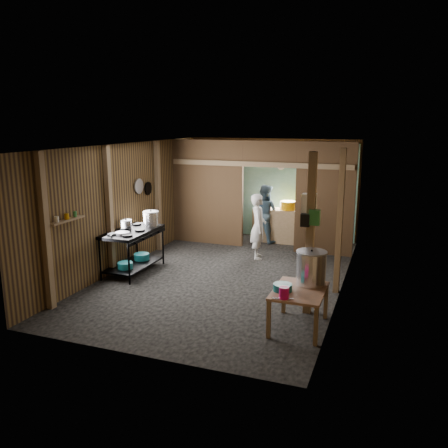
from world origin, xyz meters
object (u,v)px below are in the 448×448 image
at_px(yellow_tub, 288,205).
at_px(gas_range, 133,251).
at_px(prep_table, 299,309).
at_px(stock_pot, 311,268).
at_px(cook, 258,226).
at_px(pink_bucket, 284,293).
at_px(stove_pot_large, 151,219).

bearing_deg(yellow_tub, gas_range, -125.39).
bearing_deg(gas_range, prep_table, -21.21).
bearing_deg(stock_pot, gas_range, 163.39).
bearing_deg(cook, pink_bucket, -175.83).
relative_size(stock_pot, pink_bucket, 3.21).
xyz_separation_m(gas_range, pink_bucket, (3.57, -1.86, 0.25)).
bearing_deg(stock_pot, prep_table, -110.35).
height_order(stove_pot_large, cook, cook).
distance_m(stove_pot_large, stock_pot, 4.00).
xyz_separation_m(prep_table, yellow_tub, (-1.27, 4.87, 0.66)).
bearing_deg(prep_table, yellow_tub, 104.60).
xyz_separation_m(gas_range, cook, (2.13, 1.83, 0.29)).
xyz_separation_m(stove_pot_large, yellow_tub, (2.27, 2.95, -0.07)).
height_order(pink_bucket, yellow_tub, yellow_tub).
bearing_deg(cook, stove_pot_large, 107.35).
height_order(gas_range, prep_table, gas_range).
height_order(stock_pot, pink_bucket, stock_pot).
bearing_deg(prep_table, stove_pot_large, 151.52).
bearing_deg(pink_bucket, yellow_tub, 102.07).
relative_size(stock_pot, yellow_tub, 1.38).
bearing_deg(stove_pot_large, cook, 34.58).
xyz_separation_m(yellow_tub, cook, (-0.31, -1.60, -0.22)).
xyz_separation_m(stove_pot_large, cook, (1.96, 1.35, -0.30)).
bearing_deg(cook, prep_table, -171.39).
distance_m(pink_bucket, yellow_tub, 5.42).
bearing_deg(stove_pot_large, pink_bucket, -34.51).
bearing_deg(pink_bucket, stove_pot_large, 145.49).
bearing_deg(prep_table, pink_bucket, -108.17).
xyz_separation_m(pink_bucket, cook, (-1.45, 3.69, 0.04)).
relative_size(stock_pot, cook, 0.37).
height_order(gas_range, yellow_tub, yellow_tub).
distance_m(gas_range, pink_bucket, 4.03).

